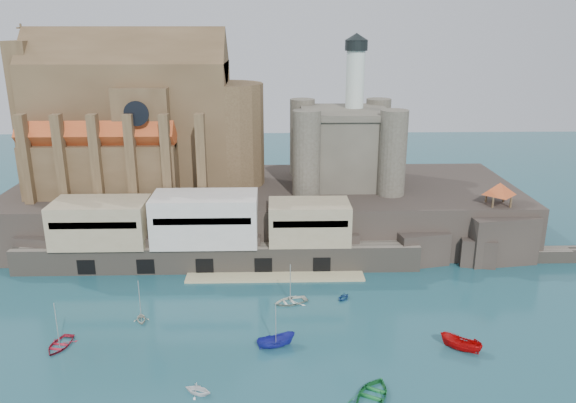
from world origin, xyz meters
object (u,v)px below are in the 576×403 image
(boat_0, at_px, (60,346))
(boat_1, at_px, (198,394))
(castle_keep, at_px, (345,143))
(boat_2, at_px, (276,346))
(church, at_px, (141,124))
(pavilion, at_px, (499,190))

(boat_0, xyz_separation_m, boat_1, (19.65, -10.51, 0.00))
(castle_keep, xyz_separation_m, boat_2, (-14.07, -44.36, -18.31))
(church, bearing_deg, pavilion, -13.48)
(boat_1, height_order, boat_2, boat_2)
(pavilion, distance_m, boat_1, 63.99)
(boat_0, distance_m, boat_1, 22.29)
(pavilion, distance_m, boat_2, 51.18)
(pavilion, relative_size, boat_1, 1.95)
(boat_2, bearing_deg, pavilion, -71.18)
(boat_0, distance_m, boat_2, 28.76)
(castle_keep, relative_size, boat_1, 8.94)
(pavilion, xyz_separation_m, boat_1, (-49.09, -39.03, -12.73))
(church, bearing_deg, castle_keep, -1.11)
(castle_keep, distance_m, boat_0, 63.79)
(castle_keep, xyz_separation_m, pavilion, (25.92, -15.08, -5.59))
(castle_keep, bearing_deg, pavilion, -30.18)
(church, relative_size, pavilion, 7.34)
(church, bearing_deg, boat_2, -59.93)
(castle_keep, distance_m, pavilion, 30.50)
(boat_2, bearing_deg, castle_keep, -34.99)
(boat_0, bearing_deg, church, 96.35)
(castle_keep, bearing_deg, church, 178.89)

